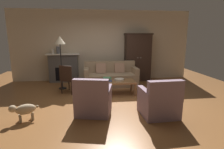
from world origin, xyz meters
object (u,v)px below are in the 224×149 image
mantel_vase_slate (58,50)px  book_stack (108,79)px  armoire (138,57)px  armchair_near_right (159,102)px  couch (111,77)px  fireplace (64,67)px  floor_lamp (60,43)px  dog (24,110)px  armchair_near_left (94,101)px  coffee_table (117,83)px  mantel_vase_cream (53,51)px  side_chair_wooden (68,78)px  fruit_bowl (119,80)px

mantel_vase_slate → book_stack: bearing=-45.7°
armoire → armchair_near_right: bearing=-96.2°
armoire → couch: bearing=-149.9°
fireplace → floor_lamp: 1.41m
armoire → dog: armoire is taller
fireplace → armchair_near_right: fireplace is taller
armoire → couch: (-1.17, -0.67, -0.63)m
couch → book_stack: size_ratio=7.36×
armchair_near_left → dog: size_ratio=1.69×
coffee_table → mantel_vase_cream: bearing=141.5°
coffee_table → mantel_vase_slate: bearing=138.9°
couch → side_chair_wooden: side_chair_wooden is taller
fruit_bowl → armchair_near_left: bearing=-120.1°
mantel_vase_cream → mantel_vase_slate: 0.21m
mantel_vase_slate → side_chair_wooden: size_ratio=0.30×
mantel_vase_cream → armchair_near_right: (2.96, -3.45, -0.90)m
armchair_near_left → armoire: bearing=59.4°
dog → coffee_table: bearing=35.3°
couch → side_chair_wooden: 1.66m
side_chair_wooden → floor_lamp: floor_lamp is taller
couch → armchair_near_right: (0.80, -2.71, -0.00)m
armoire → floor_lamp: armoire is taller
book_stack → mantel_vase_cream: size_ratio=1.45×
armchair_near_left → dog: (-1.47, -0.20, -0.07)m
armchair_near_right → mantel_vase_slate: bearing=128.7°
fruit_bowl → mantel_vase_cream: (-2.32, 1.74, 0.76)m
fruit_bowl → floor_lamp: floor_lamp is taller
mantel_vase_slate → couch: bearing=-20.5°
book_stack → mantel_vase_slate: (-1.75, 1.79, 0.78)m
armchair_near_left → dog: 1.48m
mantel_vase_cream → dog: bearing=-89.5°
fireplace → mantel_vase_slate: size_ratio=4.60×
coffee_table → mantel_vase_slate: (-2.05, 1.79, 0.89)m
book_stack → dog: size_ratio=0.49×
coffee_table → mantel_vase_cream: mantel_vase_cream is taller
armoire → side_chair_wooden: size_ratio=2.10×
armchair_near_left → armchair_near_right: (1.46, -0.29, 0.00)m
fruit_bowl → armoire: bearing=59.0°
coffee_table → fruit_bowl: (0.07, 0.05, 0.08)m
fireplace → couch: (1.78, -0.75, -0.25)m
fireplace → armoire: (2.95, -0.08, 0.38)m
book_stack → floor_lamp: (-1.49, 0.80, 1.06)m
mantel_vase_slate → side_chair_wooden: (0.53, -1.56, -0.74)m
fruit_bowl → book_stack: book_stack is taller
armoire → armchair_near_left: bearing=-120.6°
coffee_table → mantel_vase_cream: 2.99m
mantel_vase_cream → floor_lamp: bearing=-65.3°
fruit_bowl → armchair_near_right: bearing=-69.4°
dog → fireplace: bearing=84.1°
mantel_vase_slate → floor_lamp: size_ratio=0.15×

